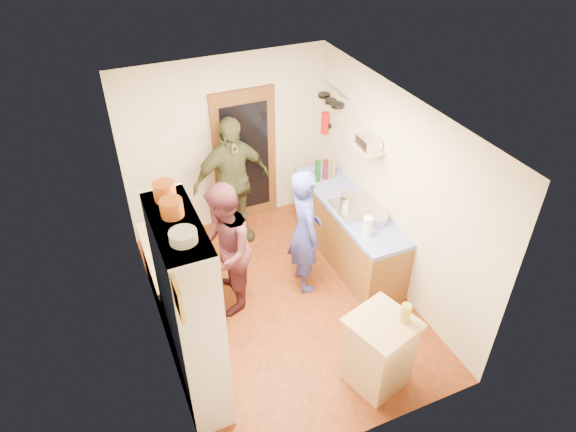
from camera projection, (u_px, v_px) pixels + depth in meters
floor at (282, 302)px, 6.62m from camera, size 3.00×4.00×0.02m
ceiling at (280, 114)px, 5.09m from camera, size 3.00×4.00×0.02m
wall_back at (227, 144)px, 7.35m from camera, size 3.00×0.02×2.60m
wall_front at (373, 348)px, 4.36m from camera, size 3.00×0.02×2.60m
wall_left at (149, 254)px, 5.37m from camera, size 0.02×4.00×2.60m
wall_right at (394, 192)px, 6.35m from camera, size 0.02×4.00×2.60m
door_frame at (245, 158)px, 7.55m from camera, size 0.95×0.06×2.10m
door_glass at (246, 159)px, 7.53m from camera, size 0.70×0.02×1.70m
hutch_body at (190, 313)px, 4.96m from camera, size 0.40×1.20×2.20m
hutch_top_shelf at (176, 224)px, 4.33m from camera, size 0.40×1.14×0.04m
plate_stack at (183, 237)px, 4.08m from camera, size 0.23×0.23×0.09m
orange_pot_a at (171, 208)px, 4.35m from camera, size 0.20×0.20×0.16m
orange_pot_b at (164, 191)px, 4.54m from camera, size 0.20×0.20×0.18m
left_counter_base at (178, 281)px, 6.32m from camera, size 0.60×1.40×0.85m
left_counter_top at (173, 253)px, 6.05m from camera, size 0.64×1.44×0.05m
toaster at (187, 270)px, 5.65m from camera, size 0.24×0.18×0.17m
kettle at (172, 256)px, 5.83m from camera, size 0.16×0.16×0.18m
orange_bowl at (177, 241)px, 6.11m from camera, size 0.25×0.25×0.10m
chopping_board at (166, 227)px, 6.40m from camera, size 0.34×0.28×0.02m
right_counter_base at (347, 231)px, 7.13m from camera, size 0.60×2.20×0.84m
right_counter_top at (350, 205)px, 6.87m from camera, size 0.62×2.22×0.06m
hob at (355, 208)px, 6.73m from camera, size 0.55×0.58×0.04m
pot_on_hob at (348, 198)px, 6.75m from camera, size 0.22×0.22×0.14m
bottle_a at (318, 171)px, 7.21m from camera, size 0.08×0.08×0.33m
bottle_b at (326, 170)px, 7.27m from camera, size 0.08×0.08×0.30m
bottle_c at (333, 168)px, 7.32m from camera, size 0.08×0.08×0.29m
paper_towel at (368, 227)px, 6.21m from camera, size 0.15×0.15×0.26m
mixing_bowl at (376, 218)px, 6.48m from camera, size 0.37×0.37×0.11m
island_base at (378, 353)px, 5.40m from camera, size 0.68×0.68×0.86m
island_top at (383, 324)px, 5.14m from camera, size 0.77×0.77×0.05m
cutting_board at (376, 322)px, 5.14m from camera, size 0.41×0.37×0.02m
oil_jar at (406, 313)px, 5.08m from camera, size 0.13×0.13×0.21m
pan_rail at (336, 91)px, 7.03m from camera, size 0.02×0.65×0.02m
pan_hang_a at (337, 105)px, 6.95m from camera, size 0.18×0.18×0.05m
pan_hang_b at (330, 101)px, 7.11m from camera, size 0.16×0.16×0.05m
pan_hang_c at (324, 95)px, 7.26m from camera, size 0.17×0.17×0.05m
wall_shelf at (368, 149)px, 6.40m from camera, size 0.26×0.42×0.03m
radio at (369, 143)px, 6.35m from camera, size 0.23×0.31×0.15m
ext_bracket at (328, 126)px, 7.51m from camera, size 0.06×0.10×0.04m
fire_extinguisher at (325, 123)px, 7.46m from camera, size 0.11×0.11×0.32m
picture_frame at (178, 299)px, 3.79m from camera, size 0.03×0.25×0.30m
person_hob at (308, 232)px, 6.40m from camera, size 0.49×0.68×1.73m
person_left at (227, 248)px, 6.12m from camera, size 0.90×1.02×1.76m
person_back at (233, 182)px, 7.15m from camera, size 1.18×0.60×1.94m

